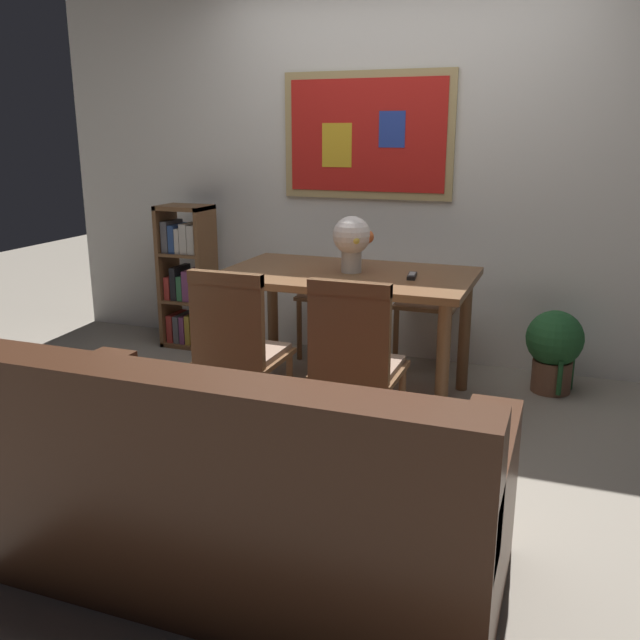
# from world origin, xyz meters

# --- Properties ---
(ground_plane) EXTENTS (12.00, 12.00, 0.00)m
(ground_plane) POSITION_xyz_m (0.00, 0.00, 0.00)
(ground_plane) COLOR gray
(wall_back_with_painting) EXTENTS (5.20, 0.14, 2.60)m
(wall_back_with_painting) POSITION_xyz_m (-0.00, 1.49, 1.30)
(wall_back_with_painting) COLOR silver
(wall_back_with_painting) RESTS_ON ground_plane
(dining_table) EXTENTS (1.43, 0.88, 0.76)m
(dining_table) POSITION_xyz_m (-0.08, 0.57, 0.66)
(dining_table) COLOR brown
(dining_table) RESTS_ON ground_plane
(dining_chair_near_right) EXTENTS (0.40, 0.41, 0.91)m
(dining_chair_near_right) POSITION_xyz_m (0.22, -0.22, 0.54)
(dining_chair_near_right) COLOR brown
(dining_chair_near_right) RESTS_ON ground_plane
(dining_chair_far_left) EXTENTS (0.40, 0.41, 0.91)m
(dining_chair_far_left) POSITION_xyz_m (-0.43, 1.37, 0.54)
(dining_chair_far_left) COLOR brown
(dining_chair_far_left) RESTS_ON ground_plane
(dining_chair_far_right) EXTENTS (0.40, 0.41, 0.91)m
(dining_chair_far_right) POSITION_xyz_m (0.25, 1.37, 0.54)
(dining_chair_far_right) COLOR brown
(dining_chair_far_right) RESTS_ON ground_plane
(dining_chair_near_left) EXTENTS (0.40, 0.41, 0.91)m
(dining_chair_near_left) POSITION_xyz_m (-0.38, -0.23, 0.54)
(dining_chair_near_left) COLOR brown
(dining_chair_near_left) RESTS_ON ground_plane
(leather_couch) EXTENTS (1.80, 0.84, 0.84)m
(leather_couch) POSITION_xyz_m (0.10, -1.18, 0.31)
(leather_couch) COLOR #472819
(leather_couch) RESTS_ON ground_plane
(bookshelf) EXTENTS (0.36, 0.28, 1.04)m
(bookshelf) POSITION_xyz_m (-1.51, 1.16, 0.51)
(bookshelf) COLOR brown
(bookshelf) RESTS_ON ground_plane
(potted_ivy) EXTENTS (0.34, 0.34, 0.55)m
(potted_ivy) POSITION_xyz_m (1.07, 1.09, 0.28)
(potted_ivy) COLOR brown
(potted_ivy) RESTS_ON ground_plane
(flower_vase) EXTENTS (0.23, 0.22, 0.32)m
(flower_vase) POSITION_xyz_m (-0.06, 0.59, 0.95)
(flower_vase) COLOR beige
(flower_vase) RESTS_ON dining_table
(tv_remote) EXTENTS (0.06, 0.16, 0.02)m
(tv_remote) POSITION_xyz_m (0.30, 0.56, 0.77)
(tv_remote) COLOR black
(tv_remote) RESTS_ON dining_table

